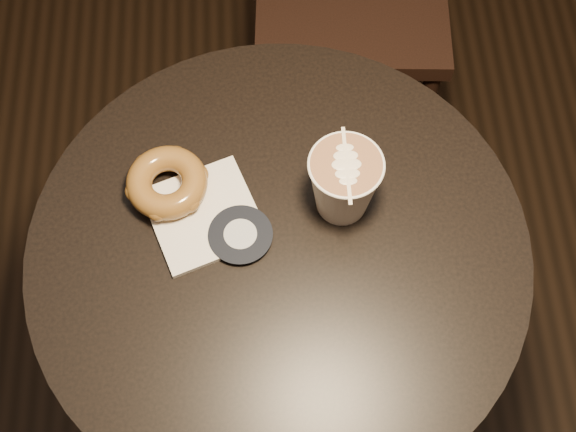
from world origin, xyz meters
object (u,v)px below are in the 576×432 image
(pastry_bag, at_px, (204,215))
(doughnut, at_px, (167,183))
(cafe_table, at_px, (280,297))
(latte_cup, at_px, (344,184))

(pastry_bag, relative_size, doughnut, 1.25)
(pastry_bag, bearing_deg, cafe_table, -47.72)
(pastry_bag, height_order, latte_cup, latte_cup)
(pastry_bag, bearing_deg, latte_cup, -17.23)
(pastry_bag, distance_m, latte_cup, 0.20)
(cafe_table, xyz_separation_m, latte_cup, (0.09, 0.06, 0.26))
(doughnut, distance_m, latte_cup, 0.25)
(cafe_table, relative_size, pastry_bag, 5.23)
(pastry_bag, distance_m, doughnut, 0.07)
(doughnut, bearing_deg, cafe_table, -32.24)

